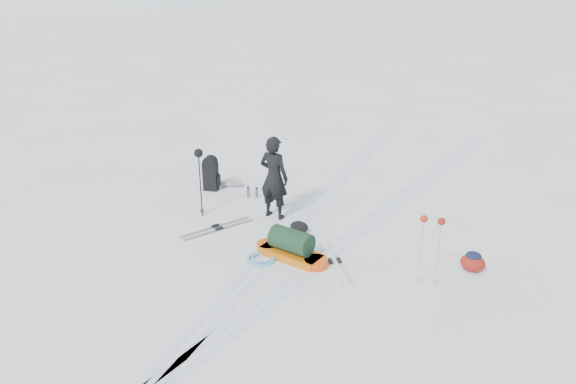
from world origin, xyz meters
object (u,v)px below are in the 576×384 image
(pulk_sled, at_px, (291,247))
(expedition_rucksack, at_px, (213,174))
(ski_poles_black, at_px, (199,161))
(skier, at_px, (274,178))

(pulk_sled, relative_size, expedition_rucksack, 1.83)
(pulk_sled, distance_m, ski_poles_black, 2.93)
(pulk_sled, distance_m, expedition_rucksack, 3.91)
(skier, distance_m, expedition_rucksack, 2.24)
(expedition_rucksack, relative_size, ski_poles_black, 0.56)
(skier, xyz_separation_m, ski_poles_black, (-1.45, -0.67, 0.34))
(expedition_rucksack, distance_m, ski_poles_black, 1.74)
(skier, height_order, pulk_sled, skier)
(expedition_rucksack, bearing_deg, ski_poles_black, -81.21)
(pulk_sled, bearing_deg, skier, 136.28)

